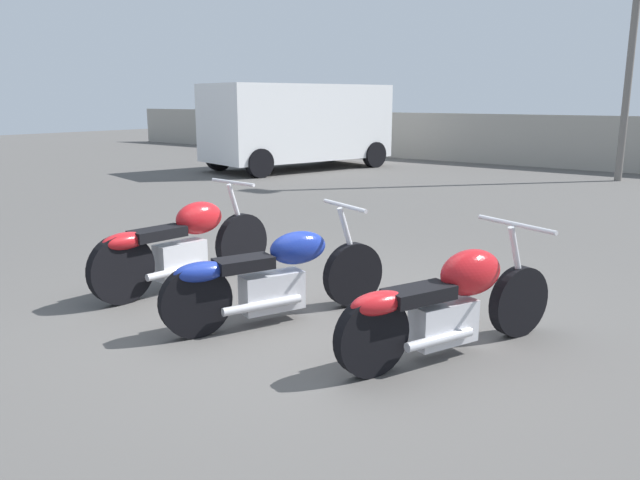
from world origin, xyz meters
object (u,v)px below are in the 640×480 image
motorcycle_slot_0 (183,244)px  motorcycle_slot_1 (275,276)px  motorcycle_slot_2 (449,302)px  parked_van (298,123)px

motorcycle_slot_0 → motorcycle_slot_1: (1.37, -0.17, -0.05)m
motorcycle_slot_1 → motorcycle_slot_2: motorcycle_slot_1 is taller
motorcycle_slot_0 → motorcycle_slot_1: motorcycle_slot_0 is taller
motorcycle_slot_1 → motorcycle_slot_2: bearing=30.5°
motorcycle_slot_1 → parked_van: size_ratio=0.37×
motorcycle_slot_0 → parked_van: (-6.08, 9.04, 0.79)m
motorcycle_slot_2 → parked_van: (-8.94, 8.96, 0.82)m
motorcycle_slot_2 → parked_van: 12.69m
motorcycle_slot_0 → motorcycle_slot_2: 2.86m
motorcycle_slot_2 → motorcycle_slot_0: bearing=-157.6°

